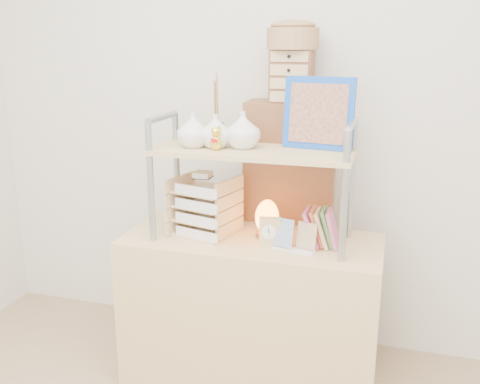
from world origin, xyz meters
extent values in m
cube|color=silver|center=(0.00, 1.70, 1.30)|extent=(3.40, 0.02, 2.60)
cube|color=tan|center=(0.00, 1.20, 0.38)|extent=(1.20, 0.50, 0.75)
cube|color=brown|center=(0.10, 1.57, 0.68)|extent=(0.47, 0.27, 1.35)
cylinder|color=#91989E|center=(-0.43, 1.05, 1.02)|extent=(0.03, 0.03, 0.55)
cylinder|color=#91989E|center=(-0.43, 1.35, 1.02)|extent=(0.03, 0.03, 0.55)
cylinder|color=#91989E|center=(-0.43, 1.20, 1.30)|extent=(0.03, 0.30, 0.03)
cylinder|color=#91989E|center=(0.43, 1.05, 1.02)|extent=(0.03, 0.03, 0.55)
cylinder|color=#91989E|center=(0.43, 1.35, 1.02)|extent=(0.03, 0.03, 0.55)
cylinder|color=#91989E|center=(0.43, 1.20, 1.30)|extent=(0.03, 0.30, 0.03)
cube|color=tan|center=(0.00, 1.20, 1.16)|extent=(0.90, 0.34, 0.02)
imported|color=silver|center=(-0.27, 1.18, 1.25)|extent=(0.15, 0.15, 0.16)
imported|color=silver|center=(-0.17, 1.20, 1.25)|extent=(0.14, 0.14, 0.15)
imported|color=silver|center=(-0.05, 1.22, 1.25)|extent=(0.16, 0.16, 0.17)
cylinder|color=#2754AC|center=(-0.20, 1.32, 1.22)|extent=(0.07, 0.07, 0.10)
cube|color=#134AB8|center=(0.28, 1.30, 1.33)|extent=(0.32, 0.10, 0.32)
cube|color=brown|center=(0.28, 1.29, 1.33)|extent=(0.26, 0.07, 0.26)
cube|color=#C3557D|center=(0.37, 1.20, 0.83)|extent=(0.06, 0.12, 0.17)
cube|color=#579148|center=(0.35, 1.22, 0.83)|extent=(0.07, 0.12, 0.17)
cube|color=tan|center=(0.33, 1.20, 0.83)|extent=(0.07, 0.13, 0.17)
cube|color=orange|center=(0.31, 1.22, 0.83)|extent=(0.08, 0.14, 0.16)
cube|color=#C3557D|center=(0.29, 1.20, 0.83)|extent=(0.08, 0.14, 0.16)
cube|color=tan|center=(-0.24, 1.22, 0.76)|extent=(0.30, 0.29, 0.01)
cube|color=white|center=(-0.24, 1.10, 0.78)|extent=(0.22, 0.07, 0.04)
cube|color=tan|center=(-0.24, 1.22, 0.82)|extent=(0.30, 0.29, 0.01)
cube|color=white|center=(-0.24, 1.10, 0.85)|extent=(0.22, 0.07, 0.04)
cube|color=tan|center=(-0.24, 1.22, 0.89)|extent=(0.30, 0.29, 0.01)
cube|color=white|center=(-0.24, 1.10, 0.92)|extent=(0.22, 0.07, 0.04)
cube|color=tan|center=(-0.24, 1.22, 0.96)|extent=(0.30, 0.29, 0.01)
cube|color=white|center=(-0.24, 1.10, 0.99)|extent=(0.22, 0.07, 0.04)
cube|color=beige|center=(-0.24, 1.20, 1.04)|extent=(0.08, 0.08, 0.03)
cylinder|color=brown|center=(0.06, 1.24, 0.76)|extent=(0.10, 0.10, 0.02)
ellipsoid|color=orange|center=(0.06, 1.24, 0.85)|extent=(0.12, 0.11, 0.16)
cube|color=tan|center=(0.10, 1.13, 0.82)|extent=(0.10, 0.05, 0.13)
cylinder|color=white|center=(0.10, 1.11, 0.82)|extent=(0.07, 0.01, 0.07)
cube|color=white|center=(0.22, 1.11, 0.75)|extent=(0.20, 0.10, 0.01)
cube|color=navy|center=(0.17, 1.12, 0.82)|extent=(0.09, 0.05, 0.13)
cube|color=tan|center=(0.27, 1.12, 0.82)|extent=(0.09, 0.05, 0.12)
cube|color=brown|center=(0.10, 1.55, 1.48)|extent=(0.20, 0.15, 0.25)
cube|color=tan|center=(0.10, 1.47, 1.38)|extent=(0.18, 0.01, 0.05)
cube|color=tan|center=(0.10, 1.47, 1.44)|extent=(0.18, 0.01, 0.05)
cube|color=tan|center=(0.10, 1.47, 1.51)|extent=(0.18, 0.01, 0.05)
cube|color=tan|center=(0.10, 1.47, 1.57)|extent=(0.18, 0.01, 0.05)
cylinder|color=olive|center=(0.10, 1.55, 1.65)|extent=(0.25, 0.25, 0.10)
camera|label=1|loc=(0.61, -1.06, 1.63)|focal=40.00mm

